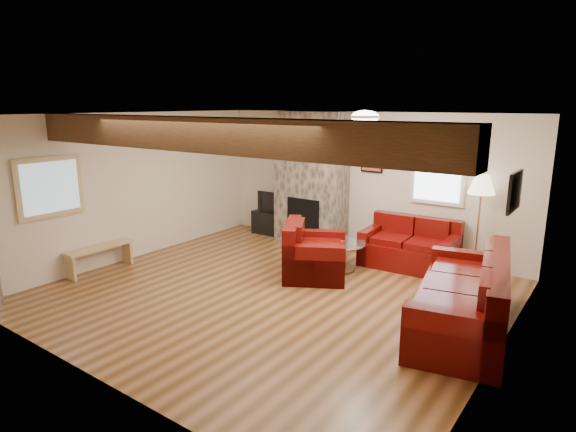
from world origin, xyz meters
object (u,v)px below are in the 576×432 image
coffee_table (336,256)px  tv_cabinet (275,223)px  television (275,202)px  sofa_three (461,293)px  loveseat (409,243)px  armchair_red (315,250)px  floor_lamp (481,190)px

coffee_table → tv_cabinet: bearing=151.9°
tv_cabinet → television: television is taller
sofa_three → tv_cabinet: sofa_three is taller
loveseat → television: television is taller
armchair_red → tv_cabinet: 2.55m
sofa_three → coffee_table: bearing=-124.3°
sofa_three → floor_lamp: 2.27m
armchair_red → floor_lamp: (2.00, 1.55, 0.92)m
armchair_red → television: size_ratio=1.44×
sofa_three → coffee_table: size_ratio=2.47×
tv_cabinet → television: bearing=0.0°
sofa_three → loveseat: size_ratio=1.56×
tv_cabinet → floor_lamp: (4.00, -0.02, 1.11)m
coffee_table → floor_lamp: 2.46m
tv_cabinet → loveseat: bearing=-5.7°
armchair_red → tv_cabinet: bearing=22.5°
sofa_three → loveseat: bearing=-154.2°
tv_cabinet → television: size_ratio=1.29×
armchair_red → loveseat: bearing=-68.1°
loveseat → armchair_red: 1.63m
armchair_red → sofa_three: bearing=-131.2°
tv_cabinet → floor_lamp: floor_lamp is taller
tv_cabinet → floor_lamp: size_ratio=0.60×
loveseat → coffee_table: loveseat is taller
loveseat → coffee_table: 1.24m
tv_cabinet → floor_lamp: bearing=-0.2°
sofa_three → armchair_red: sofa_three is taller
loveseat → tv_cabinet: loveseat is taller
loveseat → floor_lamp: bearing=13.1°
sofa_three → coffee_table: sofa_three is taller
tv_cabinet → sofa_three: bearing=-25.3°
tv_cabinet → armchair_red: bearing=-38.2°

